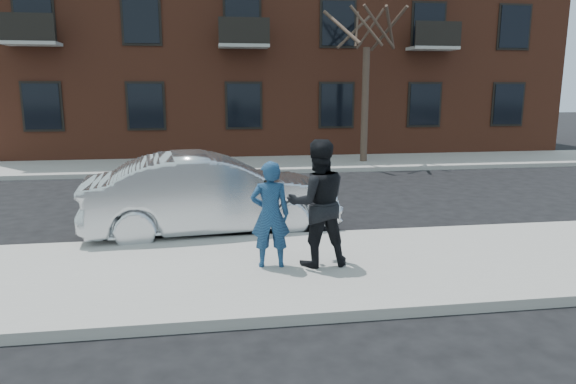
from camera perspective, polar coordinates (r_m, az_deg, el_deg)
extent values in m
plane|color=black|center=(8.40, 0.64, -8.58)|extent=(100.00, 100.00, 0.00)
cube|color=gray|center=(8.14, 0.93, -8.68)|extent=(50.00, 3.50, 0.15)
cube|color=#999691|center=(9.83, -0.82, -5.11)|extent=(50.00, 0.10, 0.15)
cube|color=gray|center=(19.28, -4.78, 3.06)|extent=(50.00, 3.50, 0.15)
cube|color=#999691|center=(17.51, -4.37, 2.21)|extent=(50.00, 0.10, 0.15)
cube|color=brown|center=(26.18, -1.49, 18.30)|extent=(24.00, 10.00, 12.00)
cube|color=black|center=(21.65, -25.67, 8.55)|extent=(1.30, 0.06, 1.70)
cube|color=black|center=(21.37, 5.43, 9.59)|extent=(1.30, 0.06, 1.70)
cube|color=black|center=(24.36, 23.27, 8.94)|extent=(1.30, 0.06, 1.70)
cube|color=black|center=(21.78, -26.43, 16.96)|extent=(1.30, 0.06, 1.70)
cube|color=black|center=(21.51, 5.60, 18.14)|extent=(1.30, 0.06, 1.70)
cube|color=black|center=(24.48, 23.89, 16.43)|extent=(1.30, 0.06, 1.70)
cylinder|color=#35271F|center=(19.66, 8.54, 9.50)|extent=(0.26, 0.26, 4.20)
imported|color=#B7BABF|center=(10.29, -8.45, -0.25)|extent=(5.10, 2.29, 1.62)
imported|color=navy|center=(7.87, -1.99, -2.50)|extent=(0.63, 0.44, 1.66)
cube|color=black|center=(7.99, -2.45, 0.98)|extent=(0.08, 0.13, 0.08)
imported|color=black|center=(7.93, 3.31, -1.24)|extent=(0.99, 0.79, 1.98)
cube|color=black|center=(8.06, 1.96, -0.86)|extent=(0.10, 0.15, 0.06)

